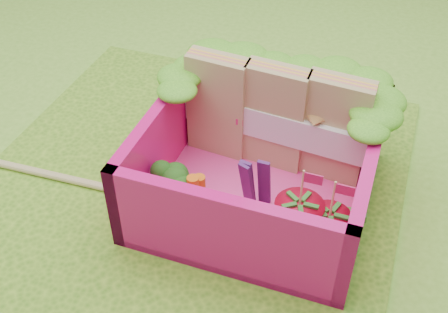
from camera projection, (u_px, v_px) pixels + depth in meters
ground at (193, 179)px, 3.62m from camera, size 14.00×14.00×0.00m
placemat at (193, 177)px, 3.61m from camera, size 2.60×2.60×0.03m
bento_floor at (258, 192)px, 3.44m from camera, size 1.30×1.30×0.05m
bento_box at (260, 162)px, 3.28m from camera, size 1.30×1.30×0.55m
lettuce_ruffle at (283, 75)px, 3.38m from camera, size 1.43×0.77×0.11m
sandwich_stack at (276, 118)px, 3.43m from camera, size 1.24×0.27×0.68m
broccoli at (167, 182)px, 3.21m from camera, size 0.32×0.32×0.26m
carrot_sticks at (197, 194)px, 3.21m from camera, size 0.08×0.13×0.28m
purple_wedges at (253, 184)px, 3.19m from camera, size 0.16×0.10×0.38m
strawberry_left at (298, 221)px, 3.04m from camera, size 0.27×0.27×0.51m
strawberry_right at (327, 229)px, 3.01m from camera, size 0.24×0.24×0.48m
snap_peas at (317, 229)px, 3.15m from camera, size 0.56×0.52×0.05m
chopsticks at (45, 174)px, 3.58m from camera, size 2.43×0.15×0.04m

